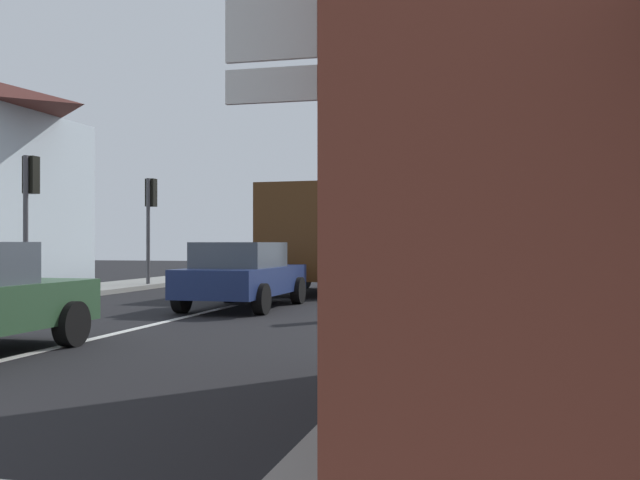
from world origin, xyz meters
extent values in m
plane|color=black|center=(0.00, 10.00, 0.00)|extent=(80.00, 80.00, 0.00)
cube|color=gray|center=(5.80, 8.00, 0.07)|extent=(2.25, 44.00, 0.14)
cube|color=silver|center=(0.00, 6.00, 0.01)|extent=(0.16, 12.00, 0.01)
cube|color=silver|center=(-12.22, 19.71, 0.35)|extent=(5.08, 1.20, 0.70)
cylinder|color=black|center=(0.13, 5.24, 0.32)|extent=(0.22, 0.64, 0.64)
cube|color=navy|center=(0.42, 11.45, 0.62)|extent=(1.76, 4.20, 0.60)
cube|color=#47515B|center=(0.42, 11.20, 1.19)|extent=(1.55, 2.10, 0.55)
cylinder|color=black|center=(-0.46, 12.80, 0.32)|extent=(0.22, 0.64, 0.64)
cylinder|color=black|center=(1.29, 12.80, 0.32)|extent=(0.22, 0.64, 0.64)
cylinder|color=black|center=(-0.46, 10.10, 0.32)|extent=(0.22, 0.64, 0.64)
cylinder|color=black|center=(1.29, 10.10, 0.32)|extent=(0.22, 0.64, 0.64)
cube|color=#4C2D14|center=(0.87, 15.95, 1.75)|extent=(2.37, 3.80, 2.60)
cube|color=#4C2D14|center=(0.99, 18.44, 1.45)|extent=(2.15, 1.40, 2.00)
cube|color=#47515B|center=(0.99, 18.49, 2.25)|extent=(1.76, 0.18, 0.70)
cylinder|color=black|center=(-0.11, 18.45, 0.45)|extent=(0.32, 0.91, 0.90)
cylinder|color=black|center=(2.08, 18.34, 0.45)|extent=(0.32, 0.91, 0.90)
cylinder|color=black|center=(-0.27, 15.05, 0.45)|extent=(0.32, 0.91, 0.90)
cylinder|color=black|center=(1.92, 14.95, 0.45)|extent=(0.32, 0.91, 0.90)
cylinder|color=brown|center=(5.39, -0.19, 1.60)|extent=(0.14, 0.14, 3.20)
cube|color=white|center=(4.81, -0.14, 2.62)|extent=(0.50, 0.03, 0.42)
cube|color=black|center=(4.81, -0.12, 2.62)|extent=(0.43, 0.01, 0.32)
cube|color=white|center=(4.81, -0.14, 2.28)|extent=(0.50, 0.03, 0.18)
cube|color=black|center=(4.81, -0.12, 2.28)|extent=(0.43, 0.01, 0.13)
cube|color=white|center=(5.97, -0.14, 2.62)|extent=(0.50, 0.03, 0.42)
cube|color=black|center=(5.97, -0.12, 2.62)|extent=(0.43, 0.01, 0.32)
cube|color=white|center=(5.97, -0.14, 2.28)|extent=(0.50, 0.03, 0.18)
cube|color=black|center=(5.97, -0.12, 2.28)|extent=(0.43, 0.01, 0.13)
cylinder|color=#47474C|center=(-4.98, 17.31, 1.76)|extent=(0.12, 0.12, 3.53)
cube|color=black|center=(-4.98, 17.51, 3.08)|extent=(0.30, 0.28, 0.90)
sphere|color=#360303|center=(-4.98, 17.65, 3.35)|extent=(0.18, 0.18, 0.18)
sphere|color=#3C2303|center=(-4.98, 17.65, 3.07)|extent=(0.18, 0.18, 0.18)
sphere|color=#0CA526|center=(-4.98, 17.65, 2.79)|extent=(0.18, 0.18, 0.18)
cylinder|color=#47474C|center=(-4.98, 11.17, 1.77)|extent=(0.12, 0.12, 3.54)
cube|color=black|center=(-4.98, 11.37, 3.09)|extent=(0.30, 0.28, 0.90)
sphere|color=#360303|center=(-4.98, 11.51, 3.36)|extent=(0.18, 0.18, 0.18)
sphere|color=#3C2303|center=(-4.98, 11.51, 3.08)|extent=(0.18, 0.18, 0.18)
sphere|color=#0CA526|center=(-4.98, 11.51, 2.80)|extent=(0.18, 0.18, 0.18)
cylinder|color=#47474C|center=(4.98, 11.39, 1.78)|extent=(0.12, 0.12, 3.56)
cube|color=black|center=(4.98, 11.59, 3.11)|extent=(0.30, 0.28, 0.90)
sphere|color=#360303|center=(4.98, 11.73, 3.38)|extent=(0.18, 0.18, 0.18)
sphere|color=#3C2303|center=(4.98, 11.73, 3.10)|extent=(0.18, 0.18, 0.18)
sphere|color=#0CA526|center=(4.98, 11.73, 2.82)|extent=(0.18, 0.18, 0.18)
cylinder|color=#47474C|center=(4.98, 17.70, 1.83)|extent=(0.12, 0.12, 3.65)
cube|color=black|center=(4.98, 17.90, 3.20)|extent=(0.30, 0.28, 0.90)
sphere|color=#360303|center=(4.98, 18.04, 3.47)|extent=(0.18, 0.18, 0.18)
sphere|color=#3C2303|center=(4.98, 18.04, 3.19)|extent=(0.18, 0.18, 0.18)
sphere|color=#0CA526|center=(4.98, 18.04, 2.91)|extent=(0.18, 0.18, 0.18)
camera|label=1|loc=(5.97, -3.71, 1.46)|focal=40.39mm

